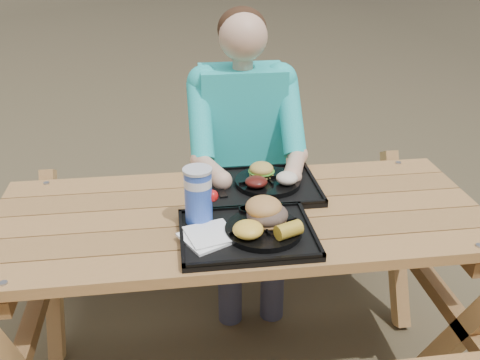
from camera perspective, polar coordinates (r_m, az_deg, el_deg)
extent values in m
cube|color=black|center=(1.81, 0.75, -5.92)|extent=(0.45, 0.35, 0.02)
cube|color=black|center=(2.12, 2.21, -0.85)|extent=(0.45, 0.35, 0.02)
cylinder|color=black|center=(1.80, 2.51, -5.33)|extent=(0.26, 0.26, 0.02)
cylinder|color=black|center=(2.12, 2.97, -0.20)|extent=(0.26, 0.26, 0.02)
cube|color=white|center=(1.77, -3.51, -6.04)|extent=(0.21, 0.21, 0.02)
cylinder|color=blue|center=(1.83, -4.46, -1.79)|extent=(0.09, 0.09, 0.19)
cylinder|color=black|center=(1.90, 0.58, -3.39)|extent=(0.05, 0.05, 0.03)
cylinder|color=orange|center=(1.92, 1.92, -3.09)|extent=(0.04, 0.04, 0.03)
ellipsoid|color=yellow|center=(1.73, 0.86, -5.30)|extent=(0.10, 0.10, 0.05)
cube|color=black|center=(2.09, -2.26, -0.78)|extent=(0.05, 0.18, 0.01)
ellipsoid|color=#4D130F|center=(2.05, 1.74, -0.19)|extent=(0.09, 0.09, 0.04)
ellipsoid|color=#F0E4CC|center=(2.08, 5.03, 0.20)|extent=(0.09, 0.09, 0.05)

